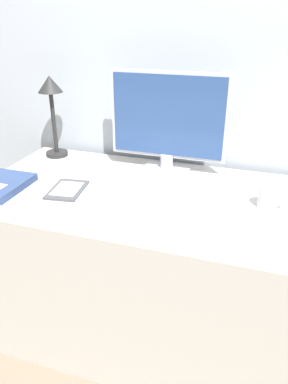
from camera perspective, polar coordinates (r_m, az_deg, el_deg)
ground_plane at (r=1.83m, az=1.02°, el=-22.56°), size 10.00×10.00×0.00m
wall_back at (r=1.78m, az=7.22°, el=20.22°), size 3.60×0.05×2.40m
desk at (r=1.69m, az=2.51°, el=-11.29°), size 1.55×0.75×0.70m
monitor at (r=1.67m, az=3.65°, el=10.73°), size 0.52×0.11×0.45m
keyboard at (r=1.36m, az=13.29°, el=-3.89°), size 0.31×0.11×0.01m
laptop at (r=1.54m, az=-11.71°, el=-0.07°), size 0.32×0.23×0.02m
ereader at (r=1.53m, az=-11.64°, el=0.35°), size 0.15×0.20×0.01m
desk_lamp at (r=1.90m, az=-13.93°, el=13.49°), size 0.12×0.12×0.40m
coffee_mug at (r=1.47m, az=18.50°, el=-0.80°), size 0.10×0.07×0.08m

